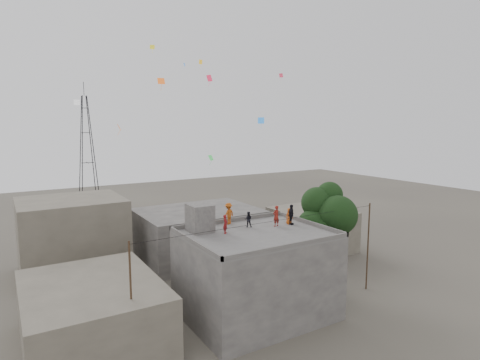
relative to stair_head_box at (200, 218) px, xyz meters
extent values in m
plane|color=#464039|center=(3.20, -2.60, -7.10)|extent=(140.00, 140.00, 0.00)
cube|color=#484643|center=(3.20, -2.60, -4.10)|extent=(10.00, 8.00, 6.00)
cube|color=#5B5855|center=(3.20, -2.60, -1.05)|extent=(10.00, 8.00, 0.10)
cube|color=#484643|center=(3.20, 1.32, -0.85)|extent=(10.00, 0.15, 0.30)
cube|color=#484643|center=(3.20, -6.53, -0.85)|extent=(10.00, 0.15, 0.30)
cube|color=#484643|center=(8.12, -2.60, -0.85)|extent=(0.15, 8.00, 0.30)
cube|color=#484643|center=(-1.72, -2.60, -0.85)|extent=(0.15, 8.00, 0.30)
cube|color=#484643|center=(0.00, 0.00, 0.00)|extent=(1.60, 1.80, 2.00)
cube|color=#5B5448|center=(-7.80, -0.60, -5.10)|extent=(8.00, 10.00, 4.00)
cube|color=#484643|center=(5.20, 11.40, -4.60)|extent=(12.00, 9.00, 5.00)
cube|color=#5B5448|center=(-6.80, 13.40, -3.60)|extent=(9.00, 8.00, 7.00)
cube|color=#5B5448|center=(17.20, 7.40, -4.90)|extent=(7.00, 8.00, 4.40)
cylinder|color=black|center=(10.40, -2.10, -5.10)|extent=(0.44, 0.44, 4.00)
cylinder|color=black|center=(10.55, -2.00, -3.50)|extent=(0.64, 0.91, 2.14)
sphere|color=black|center=(10.40, -2.10, -1.90)|extent=(3.60, 3.60, 3.60)
sphere|color=black|center=(11.50, -1.80, -1.10)|extent=(3.00, 3.00, 3.00)
sphere|color=black|center=(9.50, -1.60, -1.50)|extent=(2.80, 2.80, 2.80)
sphere|color=black|center=(10.80, -2.90, -0.50)|extent=(3.20, 3.20, 3.20)
sphere|color=black|center=(10.10, -1.20, 0.30)|extent=(2.60, 2.60, 2.60)
sphere|color=black|center=(11.20, -1.50, 0.90)|extent=(2.20, 2.20, 2.20)
cylinder|color=black|center=(-6.30, -4.10, -3.40)|extent=(0.12, 0.12, 7.40)
cylinder|color=black|center=(13.70, -3.60, -3.40)|extent=(0.12, 0.12, 7.40)
cylinder|color=black|center=(3.70, -3.85, 0.10)|extent=(20.00, 0.52, 0.02)
cylinder|color=black|center=(-1.65, 36.55, 1.90)|extent=(1.27, 1.27, 18.01)
cylinder|color=black|center=(0.05, 36.55, 1.90)|extent=(1.27, 1.27, 18.01)
cylinder|color=black|center=(0.05, 38.25, 1.90)|extent=(1.27, 1.27, 18.01)
cylinder|color=black|center=(-1.65, 38.25, 1.90)|extent=(1.27, 1.27, 18.01)
cube|color=black|center=(-0.80, 37.40, -3.50)|extent=(2.36, 0.08, 0.08)
cube|color=black|center=(-0.80, 37.40, -3.50)|extent=(0.08, 2.36, 0.08)
cube|color=black|center=(-0.80, 37.40, 1.00)|extent=(1.81, 0.08, 0.08)
cube|color=black|center=(-0.80, 37.40, 1.00)|extent=(0.08, 1.81, 0.08)
cube|color=black|center=(-0.80, 37.40, 5.50)|extent=(1.26, 0.08, 0.08)
cube|color=black|center=(-0.80, 37.40, 5.50)|extent=(0.08, 1.26, 0.08)
cube|color=black|center=(-0.80, 37.40, 9.10)|extent=(0.82, 0.08, 0.08)
cube|color=black|center=(-0.80, 37.40, 9.10)|extent=(0.08, 0.82, 0.08)
cylinder|color=black|center=(-0.80, 37.40, 11.90)|extent=(0.08, 0.08, 2.00)
imported|color=maroon|center=(5.62, -1.64, -0.20)|extent=(0.64, 0.49, 1.60)
imported|color=#CA5517|center=(6.91, -1.61, -0.37)|extent=(0.67, 0.49, 1.26)
imported|color=black|center=(3.67, -0.75, -0.41)|extent=(0.73, 0.69, 1.19)
imported|color=black|center=(6.92, -1.83, -0.21)|extent=(1.00, 0.80, 1.59)
imported|color=#A74A13|center=(2.83, 0.80, -0.16)|extent=(1.24, 0.97, 1.68)
imported|color=maroon|center=(1.33, -1.42, -0.33)|extent=(0.57, 0.58, 1.35)
plane|color=orange|center=(-4.97, 2.16, 6.53)|extent=(0.24, 0.46, 0.40)
plane|color=#F2264E|center=(4.68, 7.50, 10.86)|extent=(0.38, 0.63, 0.55)
plane|color=yellow|center=(0.37, 10.28, 13.61)|extent=(0.47, 0.36, 0.33)
plane|color=blue|center=(8.16, 4.25, 7.06)|extent=(0.54, 0.46, 0.55)
plane|color=white|center=(-6.90, 6.50, 8.34)|extent=(0.43, 0.15, 0.41)
plane|color=gold|center=(5.48, 10.93, 12.79)|extent=(0.42, 0.19, 0.43)
plane|color=green|center=(1.58, 1.26, 4.21)|extent=(0.49, 0.39, 0.39)
plane|color=#C62E49|center=(10.67, 4.73, 11.19)|extent=(0.29, 0.40, 0.35)
plane|color=orange|center=(-2.92, -0.69, 9.47)|extent=(0.48, 0.27, 0.40)
plane|color=#4B87E3|center=(3.70, 10.83, 12.41)|extent=(0.11, 0.31, 0.29)
camera|label=1|loc=(-12.15, -25.76, 6.73)|focal=30.00mm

